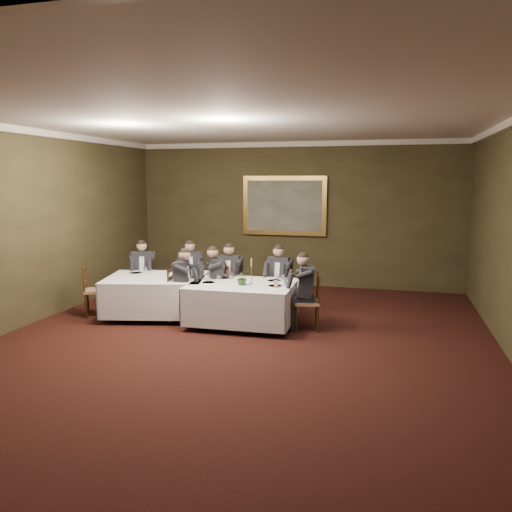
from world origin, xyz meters
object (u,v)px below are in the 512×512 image
at_px(chair_main_backright, 280,299).
at_px(candlestick, 251,274).
at_px(diner_main_backright, 280,288).
at_px(diner_sec_backleft, 143,280).
at_px(chair_main_endright, 307,313).
at_px(chair_sec_endright, 218,302).
at_px(diner_main_backleft, 231,285).
at_px(chair_sec_backright, 191,291).
at_px(chair_sec_backleft, 144,290).
at_px(table_second, 156,293).
at_px(diner_main_endleft, 181,294).
at_px(chair_sec_endleft, 96,301).
at_px(chair_main_endleft, 181,306).
at_px(diner_sec_backright, 191,280).
at_px(chair_main_backleft, 231,296).
at_px(table_main, 242,300).
at_px(painting, 284,206).
at_px(diner_sec_endright, 217,290).
at_px(centerpiece, 242,277).
at_px(diner_main_endright, 307,301).

height_order(chair_main_backright, candlestick, candlestick).
distance_m(diner_main_backright, diner_sec_backleft, 2.95).
xyz_separation_m(chair_main_endright, chair_sec_endright, (-1.79, 0.40, 0.00)).
height_order(diner_main_backleft, chair_sec_backright, diner_main_backleft).
xyz_separation_m(chair_sec_backleft, chair_sec_backright, (0.98, 0.23, 0.00)).
relative_size(table_second, diner_main_endleft, 1.59).
distance_m(table_second, chair_sec_endleft, 1.20).
bearing_deg(chair_sec_endleft, chair_main_endleft, 64.81).
height_order(diner_main_backright, diner_sec_backright, same).
distance_m(diner_main_backright, diner_sec_backright, 1.98).
bearing_deg(chair_main_backleft, chair_main_endright, 152.76).
height_order(diner_main_endleft, chair_sec_endleft, diner_main_endleft).
xyz_separation_m(diner_main_backleft, chair_main_endleft, (-0.66, -0.96, -0.23)).
bearing_deg(table_main, diner_main_backright, 63.39).
xyz_separation_m(chair_main_endleft, chair_sec_endleft, (-1.73, -0.09, 0.00)).
height_order(chair_main_backleft, chair_main_endright, same).
bearing_deg(chair_main_endleft, diner_main_endleft, 90.00).
relative_size(diner_main_backright, painting, 0.65).
xyz_separation_m(diner_main_endleft, chair_sec_backright, (-0.32, 1.23, -0.23)).
bearing_deg(painting, diner_sec_endright, -100.94).
bearing_deg(chair_sec_endright, chair_main_endright, -127.64).
height_order(chair_main_endleft, diner_sec_backright, diner_sec_backright).
bearing_deg(chair_sec_backleft, diner_sec_backright, 171.54).
bearing_deg(chair_sec_backleft, table_second, 109.88).
xyz_separation_m(table_second, chair_sec_endright, (1.15, 0.27, -0.17)).
height_order(chair_main_endleft, centerpiece, centerpiece).
bearing_deg(chair_main_endleft, table_second, -117.44).
relative_size(table_main, diner_main_backright, 1.41).
distance_m(diner_main_endleft, centerpiece, 1.28).
bearing_deg(painting, centerpiece, -89.34).
distance_m(table_main, diner_main_backleft, 1.07).
bearing_deg(chair_sec_backright, diner_main_backright, 150.25).
relative_size(table_second, diner_sec_backright, 1.59).
relative_size(diner_main_backleft, diner_sec_backright, 1.00).
bearing_deg(diner_main_backright, diner_main_backleft, 10.63).
bearing_deg(diner_main_endleft, table_second, -116.94).
relative_size(table_main, chair_main_endleft, 1.89).
xyz_separation_m(table_second, diner_main_backleft, (1.24, 0.78, 0.06)).
bearing_deg(diner_main_endleft, chair_main_endleft, -90.00).
xyz_separation_m(chair_sec_backright, diner_sec_endright, (0.87, -0.78, 0.23)).
height_order(chair_sec_backleft, chair_sec_backright, same).
bearing_deg(table_main, diner_main_endleft, -178.71).
height_order(table_second, centerpiece, centerpiece).
bearing_deg(chair_sec_endleft, chair_main_endright, 63.97).
bearing_deg(candlestick, diner_main_endright, 1.31).
bearing_deg(diner_main_backleft, diner_main_endright, 152.85).
bearing_deg(chair_main_endleft, table_main, 81.54).
xyz_separation_m(diner_main_backleft, diner_sec_endright, (-0.10, -0.51, 0.00)).
bearing_deg(chair_sec_backleft, chair_sec_backright, 172.19).
bearing_deg(chair_sec_endright, painting, -35.90).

